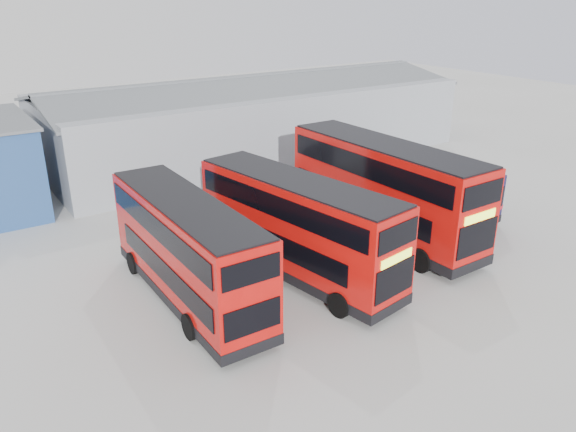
{
  "coord_description": "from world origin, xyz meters",
  "views": [
    {
      "loc": [
        -13.11,
        -15.97,
        11.53
      ],
      "look_at": [
        -0.04,
        3.48,
        2.1
      ],
      "focal_mm": 35.0,
      "sensor_mm": 36.0,
      "label": 1
    }
  ],
  "objects_px": {
    "single_decker_blue": "(406,183)",
    "maintenance_shed": "(254,119)",
    "double_decker_centre": "(297,229)",
    "double_decker_right": "(383,191)",
    "double_decker_left": "(188,252)"
  },
  "relations": [
    {
      "from": "double_decker_left",
      "to": "double_decker_right",
      "type": "bearing_deg",
      "value": -177.01
    },
    {
      "from": "double_decker_left",
      "to": "maintenance_shed",
      "type": "bearing_deg",
      "value": -126.97
    },
    {
      "from": "double_decker_left",
      "to": "double_decker_centre",
      "type": "xyz_separation_m",
      "value": [
        4.75,
        -0.63,
        0.06
      ]
    },
    {
      "from": "maintenance_shed",
      "to": "double_decker_right",
      "type": "xyz_separation_m",
      "value": [
        -2.71,
        -17.0,
        -0.22
      ]
    },
    {
      "from": "double_decker_right",
      "to": "maintenance_shed",
      "type": "bearing_deg",
      "value": 80.1
    },
    {
      "from": "double_decker_centre",
      "to": "double_decker_right",
      "type": "xyz_separation_m",
      "value": [
        5.91,
        1.1,
        0.22
      ]
    },
    {
      "from": "maintenance_shed",
      "to": "double_decker_left",
      "type": "xyz_separation_m",
      "value": [
        -13.37,
        -17.47,
        -0.49
      ]
    },
    {
      "from": "double_decker_centre",
      "to": "single_decker_blue",
      "type": "bearing_deg",
      "value": 10.18
    },
    {
      "from": "double_decker_right",
      "to": "single_decker_blue",
      "type": "distance_m",
      "value": 4.73
    },
    {
      "from": "double_decker_right",
      "to": "single_decker_blue",
      "type": "relative_size",
      "value": 1.06
    },
    {
      "from": "maintenance_shed",
      "to": "single_decker_blue",
      "type": "bearing_deg",
      "value": -84.98
    },
    {
      "from": "double_decker_left",
      "to": "single_decker_blue",
      "type": "height_order",
      "value": "double_decker_left"
    },
    {
      "from": "maintenance_shed",
      "to": "single_decker_blue",
      "type": "distance_m",
      "value": 14.78
    },
    {
      "from": "single_decker_blue",
      "to": "maintenance_shed",
      "type": "bearing_deg",
      "value": -93.56
    },
    {
      "from": "double_decker_centre",
      "to": "single_decker_blue",
      "type": "height_order",
      "value": "double_decker_centre"
    }
  ]
}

